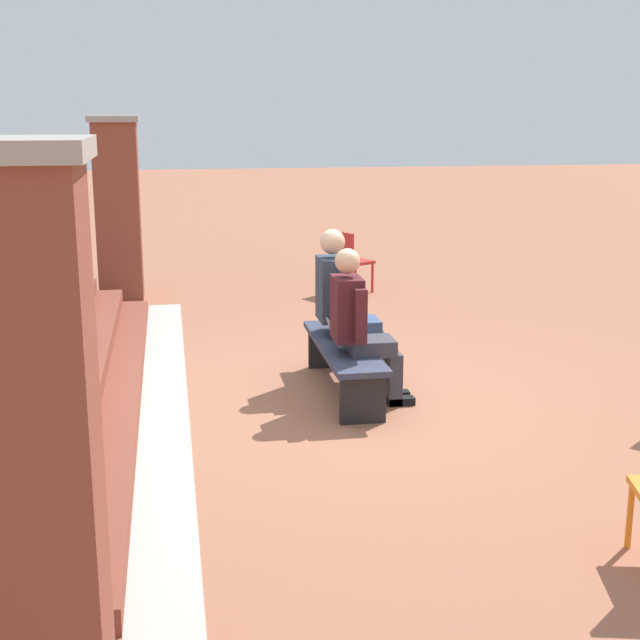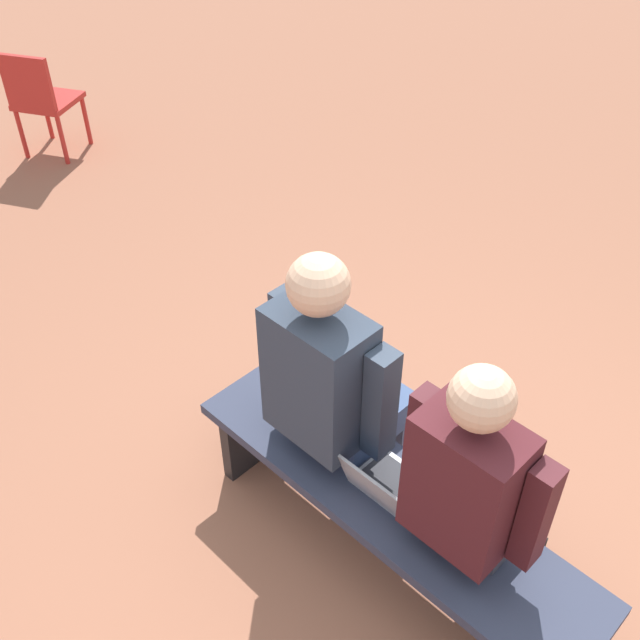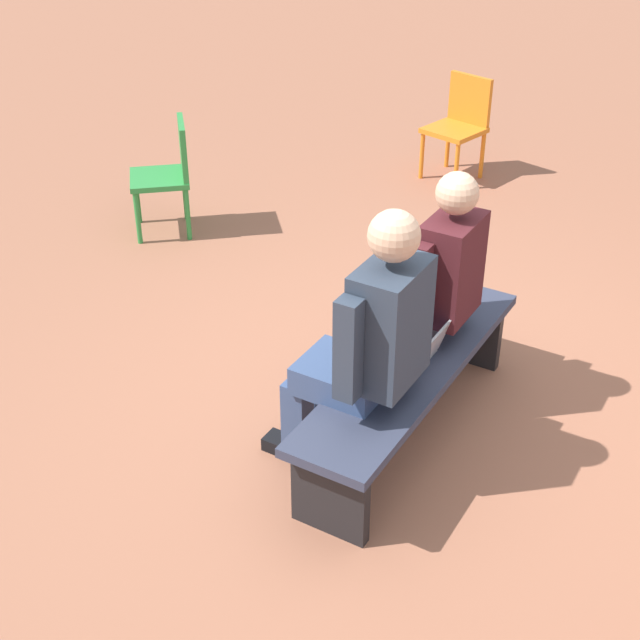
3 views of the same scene
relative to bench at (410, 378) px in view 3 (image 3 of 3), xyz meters
name	(u,v)px [view 3 (image 3 of 3)]	position (x,y,z in m)	size (l,w,h in m)	color
ground_plane	(422,415)	(-0.19, 0.00, -0.35)	(60.00, 60.00, 0.00)	#9E6047
bench	(410,378)	(0.00, 0.00, 0.00)	(1.80, 0.44, 0.45)	#33384C
person_student	(430,284)	(-0.33, -0.07, 0.36)	(0.54, 0.69, 1.35)	#383842
person_adult	(367,341)	(0.35, -0.07, 0.39)	(0.59, 0.74, 1.42)	#384C75
laptop	(414,354)	(0.00, 0.01, 0.15)	(0.32, 0.29, 0.21)	#9EA0A5
plastic_chair_by_pillar	(460,121)	(-3.39, -1.18, 0.13)	(0.51, 0.51, 0.84)	orange
plastic_chair_foreground	(169,170)	(-1.31, -2.58, 0.13)	(0.59, 0.59, 0.84)	#2D893D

